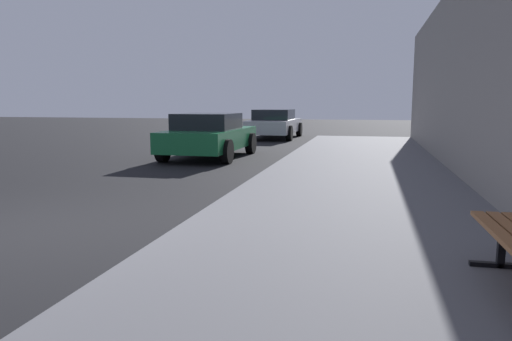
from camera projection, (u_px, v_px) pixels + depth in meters
ground_plane at (9, 236)px, 5.65m from camera, size 80.00×80.00×0.00m
sidewalk at (351, 254)px, 4.73m from camera, size 4.00×32.00×0.15m
car_green at (209, 135)px, 13.56m from camera, size 2.00×4.03×1.27m
car_silver at (275, 124)px, 21.01m from camera, size 1.99×4.48×1.27m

